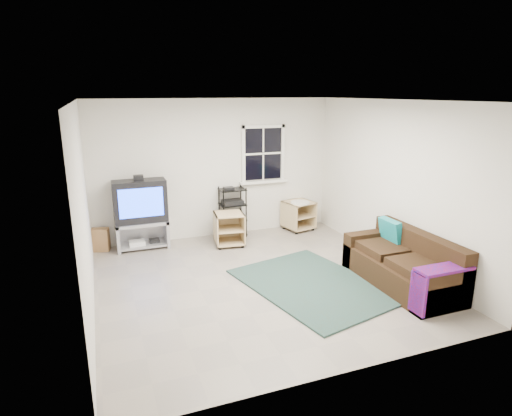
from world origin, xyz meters
name	(u,v)px	position (x,y,z in m)	size (l,w,h in m)	color
room	(263,157)	(0.95, 2.27, 1.48)	(4.60, 4.62, 4.60)	gray
tv_unit	(141,209)	(-1.45, 2.05, 0.73)	(0.90, 0.45, 1.33)	#A4A4AC
av_rack	(233,215)	(0.26, 2.10, 0.42)	(0.48, 0.35, 0.97)	black
side_table_left	(229,227)	(0.05, 1.68, 0.32)	(0.57, 0.57, 0.60)	tan
side_table_right	(298,213)	(1.61, 2.04, 0.34)	(0.63, 0.63, 0.61)	tan
sofa	(404,266)	(1.90, -0.84, 0.30)	(0.82, 1.84, 0.84)	black
shag_rug	(313,285)	(0.68, -0.41, 0.01)	(1.63, 2.24, 0.03)	#312116
paper_bag	(101,240)	(-2.16, 2.16, 0.20)	(0.28, 0.18, 0.41)	#8E5D3F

